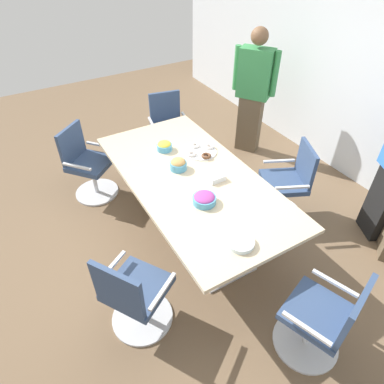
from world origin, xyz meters
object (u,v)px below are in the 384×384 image
Objects in this scene: office_chair_1 at (287,186)px; donut_platter at (201,151)px; office_chair_2 at (169,130)px; napkin_pile at (215,176)px; snack_bowl_cookies at (178,164)px; office_chair_0 at (323,321)px; snack_bowl_candy_mix at (204,199)px; office_chair_3 at (88,166)px; snack_bowl_chips_yellow at (164,146)px; person_standing_0 at (253,92)px; office_chair_4 at (134,297)px; plate_stack at (241,243)px; conference_table at (192,186)px.

donut_platter is (-0.64, -0.77, 0.36)m from office_chair_1.
napkin_pile is (1.66, -0.32, 0.37)m from office_chair_2.
snack_bowl_cookies is 0.50× the size of donut_platter.
snack_bowl_candy_mix is (-1.29, -0.27, 0.39)m from office_chair_0.
office_chair_0 reaches higher than snack_bowl_cookies.
snack_bowl_chips_yellow is at bearing 99.65° from office_chair_3.
office_chair_3 is 1.06m from snack_bowl_chips_yellow.
person_standing_0 is at bearing 130.60° from napkin_pile.
office_chair_4 is 1.37m from napkin_pile.
plate_stack is at bearing 106.05° from person_standing_0.
snack_bowl_cookies is at bearing 84.19° from office_chair_3.
office_chair_0 reaches higher than snack_bowl_candy_mix.
office_chair_4 reaches higher than donut_platter.
snack_bowl_cookies is at bearing 77.84° from office_chair_0.
office_chair_4 is at bearing -44.40° from snack_bowl_cookies.
plate_stack is 1.37× the size of napkin_pile.
person_standing_0 is (0.44, 1.11, 0.50)m from office_chair_2.
office_chair_1 is at bearing 50.42° from donut_platter.
plate_stack reaches higher than conference_table.
snack_bowl_cookies is (0.89, -1.66, -0.10)m from person_standing_0.
plate_stack is (2.49, -0.61, 0.37)m from office_chair_2.
snack_bowl_cookies is at bearing 84.20° from person_standing_0.
napkin_pile is (-0.16, -0.91, 0.37)m from office_chair_1.
office_chair_2 is 4.18× the size of snack_bowl_candy_mix.
office_chair_1 is 1.25m from snack_bowl_candy_mix.
plate_stack is (1.16, -0.06, -0.04)m from snack_bowl_cookies.
office_chair_0 reaches higher than napkin_pile.
snack_bowl_chips_yellow is (-0.89, -1.10, 0.39)m from office_chair_1.
office_chair_0 is 3.05m from office_chair_3.
office_chair_1 is 4.11× the size of plate_stack.
office_chair_2 is 2.59m from plate_stack.
office_chair_2 is at bearing 171.00° from donut_platter.
office_chair_3 is 2.43m from person_standing_0.
office_chair_0 is 1.66m from office_chair_1.
person_standing_0 is 10.75× the size of napkin_pile.
person_standing_0 is at bearing 169.92° from office_chair_2.
donut_platter is (0.25, 0.32, -0.03)m from snack_bowl_chips_yellow.
conference_table is 2.64× the size of office_chair_1.
office_chair_1 is 0.99m from napkin_pile.
office_chair_1 is 2.40m from office_chair_3.
office_chair_2 reaches higher than plate_stack.
office_chair_0 reaches higher than plate_stack.
office_chair_2 is 2.72m from office_chair_4.
office_chair_4 is at bearing -35.72° from snack_bowl_chips_yellow.
napkin_pile is at bearing 90.61° from office_chair_2.
snack_bowl_chips_yellow is 1.57m from plate_stack.
office_chair_4 is 1.04m from snack_bowl_candy_mix.
office_chair_4 is 4.11× the size of plate_stack.
office_chair_1 reaches higher than snack_bowl_chips_yellow.
plate_stack is 0.88m from napkin_pile.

